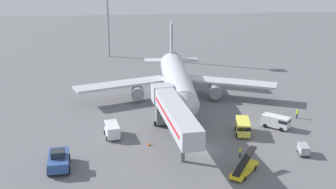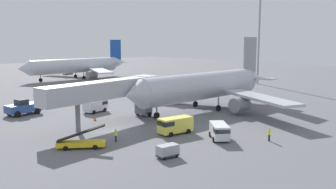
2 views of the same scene
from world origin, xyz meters
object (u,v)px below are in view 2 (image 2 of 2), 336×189
at_px(ground_crew_worker_midground, 116,135).
at_px(apron_light_mast, 260,15).
at_px(airplane_background, 78,66).
at_px(jet_bridge, 109,91).
at_px(service_van_near_left, 96,106).
at_px(ground_crew_worker_foreground, 269,134).
at_px(pushback_tug, 23,107).
at_px(safety_cone_alpha, 95,118).
at_px(service_van_outer_right, 175,125).
at_px(baggage_cart_mid_left, 168,151).
at_px(belt_loader_truck, 81,142).
at_px(service_van_rear_right, 220,131).
at_px(airplane_at_gate, 205,86).

height_order(ground_crew_worker_midground, apron_light_mast, apron_light_mast).
bearing_deg(airplane_background, jet_bridge, -28.74).
distance_m(service_van_near_left, ground_crew_worker_foreground, 32.92).
bearing_deg(apron_light_mast, jet_bridge, -80.29).
xyz_separation_m(pushback_tug, safety_cone_alpha, (12.80, 6.10, -0.95)).
height_order(service_van_outer_right, airplane_background, airplane_background).
bearing_deg(apron_light_mast, ground_crew_worker_foreground, -57.57).
bearing_deg(baggage_cart_mid_left, belt_loader_truck, -154.94).
height_order(ground_crew_worker_foreground, airplane_background, airplane_background).
bearing_deg(belt_loader_truck, ground_crew_worker_midground, 81.22).
height_order(service_van_near_left, airplane_background, airplane_background).
bearing_deg(airplane_background, service_van_near_left, -29.77).
bearing_deg(belt_loader_truck, airplane_background, 147.41).
relative_size(jet_bridge, apron_light_mast, 0.77).
bearing_deg(apron_light_mast, safety_cone_alpha, -83.72).
xyz_separation_m(service_van_near_left, airplane_background, (-50.73, 29.02, 3.01)).
relative_size(jet_bridge, service_van_rear_right, 4.72).
bearing_deg(ground_crew_worker_foreground, safety_cone_alpha, -162.29).
bearing_deg(service_van_rear_right, airplane_at_gate, 133.83).
bearing_deg(apron_light_mast, service_van_rear_right, -63.39).
relative_size(service_van_near_left, ground_crew_worker_midground, 2.71).
relative_size(pushback_tug, service_van_rear_right, 1.28).
relative_size(service_van_near_left, baggage_cart_mid_left, 1.76).
xyz_separation_m(service_van_outer_right, safety_cone_alpha, (-15.45, -2.69, -0.98)).
distance_m(pushback_tug, service_van_near_left, 12.57).
height_order(belt_loader_truck, ground_crew_worker_midground, belt_loader_truck).
xyz_separation_m(ground_crew_worker_foreground, apron_light_mast, (-33.77, 53.15, 18.84)).
height_order(airplane_at_gate, jet_bridge, airplane_at_gate).
relative_size(jet_bridge, airplane_background, 0.54).
xyz_separation_m(service_van_outer_right, ground_crew_worker_foreground, (11.53, 5.93, -0.38)).
distance_m(ground_crew_worker_foreground, apron_light_mast, 65.73).
distance_m(baggage_cart_mid_left, safety_cone_alpha, 22.92).
relative_size(airplane_background, apron_light_mast, 1.41).
height_order(airplane_at_gate, apron_light_mast, apron_light_mast).
xyz_separation_m(service_van_rear_right, apron_light_mast, (-28.58, 57.05, 18.59)).
xyz_separation_m(jet_bridge, baggage_cart_mid_left, (18.49, -5.97, -4.42)).
height_order(ground_crew_worker_foreground, ground_crew_worker_midground, ground_crew_worker_foreground).
bearing_deg(pushback_tug, ground_crew_worker_foreground, 20.30).
bearing_deg(safety_cone_alpha, baggage_cart_mid_left, -14.33).
bearing_deg(service_van_near_left, airplane_at_gate, 51.92).
bearing_deg(service_van_rear_right, service_van_near_left, -179.01).
relative_size(belt_loader_truck, safety_cone_alpha, 7.99).
height_order(airplane_at_gate, safety_cone_alpha, airplane_at_gate).
distance_m(airplane_at_gate, baggage_cart_mid_left, 30.31).
bearing_deg(service_van_outer_right, ground_crew_worker_midground, -108.12).
distance_m(baggage_cart_mid_left, apron_light_mast, 75.82).
bearing_deg(service_van_outer_right, pushback_tug, -162.73).
bearing_deg(safety_cone_alpha, airplane_at_gate, 71.20).
bearing_deg(baggage_cart_mid_left, jet_bridge, 162.11).
relative_size(pushback_tug, apron_light_mast, 0.21).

